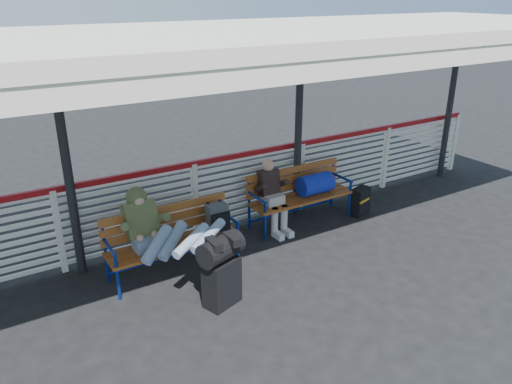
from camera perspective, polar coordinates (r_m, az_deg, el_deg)
ground at (r=6.47m, az=0.63°, el=-11.60°), size 60.00×60.00×0.00m
fence at (r=7.65m, az=-6.97°, el=-0.60°), size 12.08×0.08×1.24m
canopy at (r=6.16m, az=-3.76°, el=16.92°), size 12.60×3.60×3.16m
luggage_stack at (r=6.05m, az=-3.97°, el=-8.70°), size 0.62×0.47×0.92m
bench_left at (r=6.83m, az=-8.45°, el=-4.37°), size 1.80×0.56×0.92m
bench_right at (r=8.20m, az=5.83°, el=0.57°), size 1.80×0.56×0.92m
traveler_man at (r=6.36m, az=-9.70°, el=-4.88°), size 0.94×1.64×0.77m
companion_person at (r=7.83m, az=1.92°, el=-0.39°), size 0.32×0.66×1.15m
suitcase_side at (r=8.69m, az=11.83°, el=-1.05°), size 0.39×0.30×0.49m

